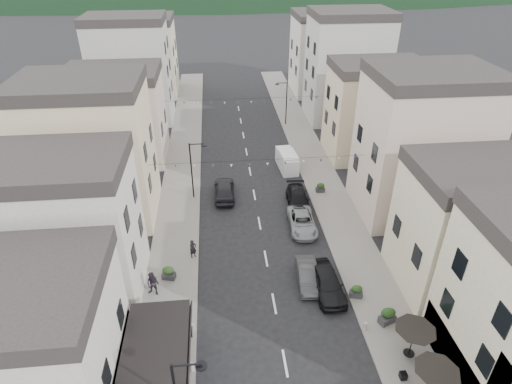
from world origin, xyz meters
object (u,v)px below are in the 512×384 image
parked_car_d (298,199)px  parked_car_e (224,190)px  parked_car_c (302,222)px  pedestrian_a (193,249)px  pedestrian_b (153,284)px  parked_car_a (327,283)px  parked_car_b (308,275)px  delivery_van (287,160)px

parked_car_d → parked_car_e: 7.45m
parked_car_c → pedestrian_a: pedestrian_a is taller
parked_car_e → pedestrian_b: size_ratio=2.52×
parked_car_c → pedestrian_a: size_ratio=3.03×
parked_car_a → parked_car_b: size_ratio=1.18×
parked_car_e → pedestrian_b: bearing=68.0°
parked_car_b → parked_car_e: size_ratio=0.84×
parked_car_b → parked_car_c: (0.91, 6.91, 0.00)m
parked_car_a → parked_car_e: parked_car_e is taller
parked_car_c → pedestrian_a: 10.11m
parked_car_a → parked_car_e: size_ratio=1.00×
parked_car_b → parked_car_c: size_ratio=0.84×
parked_car_b → delivery_van: delivery_van is taller
parked_car_b → parked_car_d: parked_car_d is taller
parked_car_a → pedestrian_a: (-9.91, 4.81, 0.10)m
parked_car_d → delivery_van: size_ratio=1.14×
parked_car_a → delivery_van: 19.44m
pedestrian_b → pedestrian_a: bearing=71.8°
parked_car_a → parked_car_e: bearing=113.9°
parked_car_a → parked_car_b: bearing=135.8°
delivery_van → parked_car_c: bearing=-97.1°
parked_car_c → parked_car_e: (-6.73, 6.06, 0.15)m
pedestrian_a → pedestrian_b: (-2.76, -3.94, 0.16)m
parked_car_a → pedestrian_b: size_ratio=2.51×
parked_car_c → delivery_van: size_ratio=1.11×
parked_car_b → delivery_van: 18.40m
parked_car_a → pedestrian_b: (-12.67, 0.87, 0.26)m
delivery_van → pedestrian_a: (-10.08, -14.62, -0.09)m
pedestrian_b → parked_car_d: bearing=57.2°
parked_car_b → delivery_van: bearing=89.4°
parked_car_d → pedestrian_b: (-12.68, -10.80, 0.36)m
parked_car_a → parked_car_b: parked_car_a is taller
pedestrian_a → parked_car_c: bearing=-10.3°
parked_car_a → parked_car_c: parked_car_a is taller
parked_car_a → parked_car_d: bearing=87.2°
parked_car_e → pedestrian_a: size_ratio=3.02×
parked_car_a → parked_car_d: (0.00, 11.67, -0.10)m
parked_car_e → parked_car_b: bearing=115.2°
parked_car_e → pedestrian_a: (-2.86, -9.25, 0.10)m
pedestrian_a → pedestrian_b: bearing=-153.7°
parked_car_a → delivery_van: size_ratio=1.10×
parked_car_e → parked_car_c: bearing=139.0°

